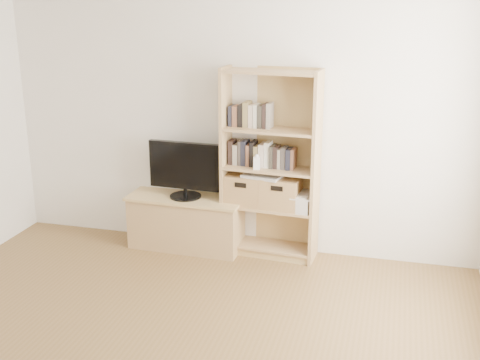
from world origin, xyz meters
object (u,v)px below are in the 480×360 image
(bookshelf, at_px, (270,165))
(laptop, at_px, (263,175))
(television, at_px, (185,170))
(baby_monitor, at_px, (257,163))
(tv_stand, at_px, (186,223))
(basket_right, at_px, (281,192))
(basket_left, at_px, (246,189))

(bookshelf, distance_m, laptop, 0.11)
(television, height_order, baby_monitor, television)
(bookshelf, bearing_deg, baby_monitor, -135.00)
(tv_stand, relative_size, laptop, 3.06)
(laptop, bearing_deg, baby_monitor, -107.85)
(television, height_order, basket_right, television)
(television, bearing_deg, tv_stand, 0.00)
(tv_stand, relative_size, baby_monitor, 9.31)
(basket_right, bearing_deg, bookshelf, 177.29)
(tv_stand, height_order, baby_monitor, baby_monitor)
(tv_stand, distance_m, laptop, 0.92)
(tv_stand, height_order, bookshelf, bookshelf)
(basket_left, relative_size, basket_right, 0.98)
(bookshelf, relative_size, basket_left, 5.17)
(baby_monitor, height_order, basket_left, baby_monitor)
(television, bearing_deg, bookshelf, 5.84)
(baby_monitor, relative_size, basket_right, 0.33)
(baby_monitor, xyz_separation_m, basket_left, (-0.13, 0.10, -0.29))
(bookshelf, xyz_separation_m, television, (-0.81, -0.04, -0.09))
(baby_monitor, bearing_deg, tv_stand, 164.05)
(basket_left, bearing_deg, television, -169.25)
(basket_left, bearing_deg, tv_stand, -169.25)
(basket_right, distance_m, laptop, 0.22)
(tv_stand, relative_size, basket_right, 3.10)
(tv_stand, height_order, basket_right, basket_right)
(basket_left, bearing_deg, bookshelf, 2.22)
(television, height_order, laptop, television)
(tv_stand, height_order, basket_left, basket_left)
(baby_monitor, height_order, basket_right, baby_monitor)
(tv_stand, xyz_separation_m, baby_monitor, (0.70, -0.05, 0.67))
(baby_monitor, bearing_deg, basket_left, 129.47)
(basket_left, height_order, basket_right, basket_right)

